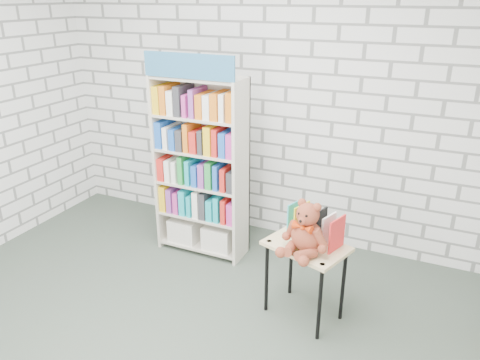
% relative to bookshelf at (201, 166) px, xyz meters
% --- Properties ---
extents(ground, '(4.50, 4.50, 0.00)m').
position_rel_bookshelf_xyz_m(ground, '(0.35, -1.36, -0.87)').
color(ground, '#3C473C').
rests_on(ground, ground).
extents(room_shell, '(4.52, 4.02, 2.81)m').
position_rel_bookshelf_xyz_m(room_shell, '(0.35, -1.36, 0.91)').
color(room_shell, silver).
rests_on(room_shell, ground).
extents(bookshelf, '(0.85, 0.33, 1.92)m').
position_rel_bookshelf_xyz_m(bookshelf, '(0.00, 0.00, 0.00)').
color(bookshelf, beige).
rests_on(bookshelf, ground).
extents(display_table, '(0.68, 0.57, 0.63)m').
position_rel_bookshelf_xyz_m(display_table, '(1.21, -0.58, -0.33)').
color(display_table, '#D4BC7F').
rests_on(display_table, ground).
extents(table_books, '(0.44, 0.30, 0.24)m').
position_rel_bookshelf_xyz_m(table_books, '(1.24, -0.49, -0.12)').
color(table_books, '#2AA4B6').
rests_on(table_books, display_table).
extents(teddy_bear, '(0.36, 0.35, 0.39)m').
position_rel_bookshelf_xyz_m(teddy_bear, '(1.23, -0.69, -0.09)').
color(teddy_bear, brown).
rests_on(teddy_bear, display_table).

